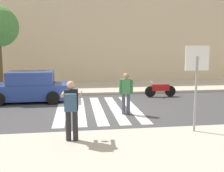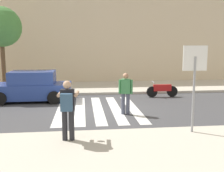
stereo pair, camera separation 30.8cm
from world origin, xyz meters
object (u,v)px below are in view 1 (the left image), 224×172
(motorcycle, at_px, (160,89))
(parked_car_blue, at_px, (29,87))
(photographer_with_backpack, at_px, (71,106))
(pedestrian_crossing, at_px, (126,91))
(stop_sign, at_px, (197,69))

(motorcycle, bearing_deg, parked_car_blue, -177.55)
(photographer_with_backpack, bearing_deg, pedestrian_crossing, 55.58)
(stop_sign, bearing_deg, photographer_with_backpack, -174.83)
(parked_car_blue, bearing_deg, pedestrian_crossing, -35.79)
(photographer_with_backpack, relative_size, pedestrian_crossing, 1.00)
(photographer_with_backpack, distance_m, parked_car_blue, 6.73)
(stop_sign, xyz_separation_m, motorcycle, (0.98, 6.30, -1.69))
(stop_sign, relative_size, motorcycle, 1.53)
(stop_sign, distance_m, motorcycle, 6.60)
(stop_sign, bearing_deg, parked_car_blue, 135.16)
(parked_car_blue, xyz_separation_m, motorcycle, (7.01, 0.30, -0.31))
(stop_sign, xyz_separation_m, photographer_with_backpack, (-3.84, -0.35, -0.94))
(photographer_with_backpack, height_order, motorcycle, photographer_with_backpack)
(pedestrian_crossing, bearing_deg, parked_car_blue, 144.21)
(stop_sign, relative_size, photographer_with_backpack, 1.56)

